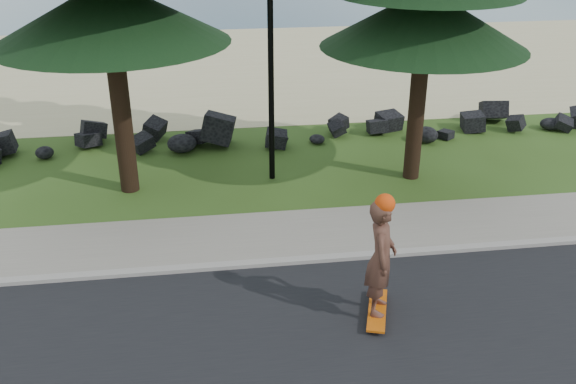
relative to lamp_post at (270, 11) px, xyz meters
name	(u,v)px	position (x,y,z in m)	size (l,w,h in m)	color
ground	(290,240)	(0.00, -3.20, -4.13)	(160.00, 160.00, 0.00)	#314C17
kerb	(296,261)	(0.00, -4.10, -4.08)	(160.00, 0.20, 0.10)	#A29A91
sidewalk	(288,234)	(0.00, -3.00, -4.09)	(160.00, 2.00, 0.08)	gray
beach_sand	(241,66)	(0.00, 11.30, -4.13)	(160.00, 15.00, 0.01)	#C4B882
seawall_boulders	(263,144)	(0.00, 2.40, -4.13)	(60.00, 2.40, 1.10)	black
lamp_post	(270,11)	(0.00, 0.00, 0.00)	(0.25, 0.14, 8.14)	black
skateboarder	(381,258)	(1.12, -5.97, -2.98)	(0.70, 1.27, 2.29)	#D2590C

